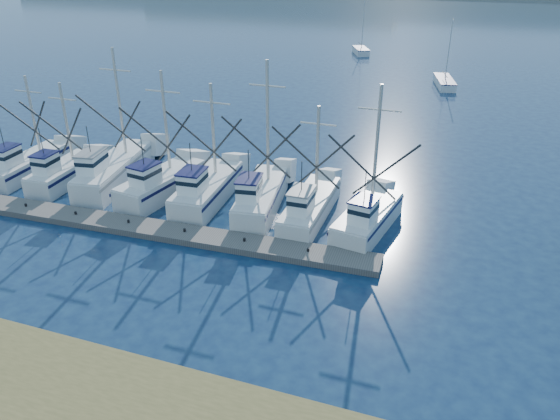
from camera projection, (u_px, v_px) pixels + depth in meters
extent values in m
plane|color=#0D1C3A|center=(227.00, 323.00, 26.70)|extent=(500.00, 500.00, 0.00)
cube|color=#59544F|center=(143.00, 228.00, 35.05)|extent=(30.67, 3.15, 0.41)
cube|color=silver|center=(30.00, 165.00, 43.36)|extent=(2.62, 8.02, 1.34)
cube|color=white|center=(7.00, 157.00, 41.01)|extent=(1.40, 1.99, 1.50)
cylinder|color=#B7B2A8|center=(33.00, 115.00, 42.82)|extent=(0.22, 0.22, 6.16)
cube|color=silver|center=(65.00, 174.00, 41.65)|extent=(2.56, 6.77, 1.42)
cube|color=white|center=(46.00, 164.00, 39.56)|extent=(1.37, 1.69, 1.50)
cylinder|color=#B7B2A8|center=(66.00, 123.00, 40.94)|extent=(0.22, 0.22, 6.06)
cube|color=silver|center=(115.00, 171.00, 41.74)|extent=(3.98, 9.83, 1.74)
cube|color=white|center=(92.00, 163.00, 38.95)|extent=(1.78, 2.53, 1.50)
cylinder|color=#B7B2A8|center=(119.00, 103.00, 40.91)|extent=(0.22, 0.22, 8.13)
cube|color=silver|center=(162.00, 185.00, 39.58)|extent=(3.63, 7.92, 1.58)
cube|color=white|center=(145.00, 176.00, 37.24)|extent=(1.70, 2.06, 1.50)
cylinder|color=#B7B2A8|center=(166.00, 122.00, 38.70)|extent=(0.22, 0.22, 7.23)
cube|color=silver|center=(208.00, 191.00, 38.71)|extent=(3.10, 8.24, 1.57)
cube|color=white|center=(193.00, 182.00, 36.28)|extent=(1.61, 2.07, 1.50)
cylinder|color=#B7B2A8|center=(213.00, 130.00, 38.05)|extent=(0.22, 0.22, 6.58)
cube|color=silver|center=(261.00, 199.00, 37.49)|extent=(3.52, 8.36, 1.63)
cube|color=white|center=(249.00, 190.00, 35.04)|extent=(1.62, 2.16, 1.50)
cylinder|color=#B7B2A8|center=(268.00, 123.00, 36.43)|extent=(0.22, 0.22, 8.35)
cube|color=silver|center=(310.00, 208.00, 36.54)|extent=(2.30, 8.18, 1.31)
cube|color=white|center=(301.00, 202.00, 34.15)|extent=(1.30, 2.00, 1.50)
cylinder|color=#B7B2A8|center=(318.00, 150.00, 36.08)|extent=(0.22, 0.22, 5.99)
cube|color=silver|center=(367.00, 220.00, 34.88)|extent=(3.50, 7.40, 1.41)
cube|color=white|center=(363.00, 212.00, 32.70)|extent=(1.65, 1.93, 1.50)
cylinder|color=#B7B2A8|center=(377.00, 146.00, 33.86)|extent=(0.22, 0.22, 7.76)
cube|color=silver|center=(444.00, 83.00, 69.02)|extent=(3.36, 6.97, 0.90)
cylinder|color=#B7B2A8|center=(449.00, 50.00, 67.46)|extent=(0.12, 0.12, 7.20)
cube|color=silver|center=(361.00, 51.00, 88.13)|extent=(3.67, 5.18, 0.90)
cylinder|color=#B7B2A8|center=(363.00, 25.00, 86.57)|extent=(0.12, 0.12, 7.20)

